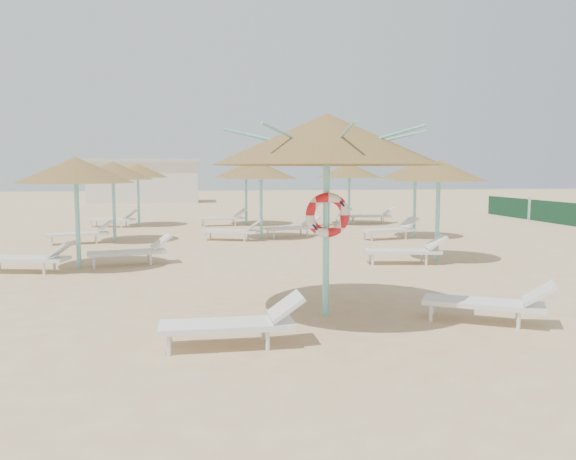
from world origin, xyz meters
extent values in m
plane|color=#D1B37F|center=(0.00, 0.00, 0.00)|extent=(120.00, 120.00, 0.00)
cylinder|color=#7ED8DA|center=(0.12, -0.22, 1.37)|extent=(0.11, 0.11, 2.75)
cone|color=brown|center=(0.12, -0.22, 2.87)|extent=(3.66, 3.66, 0.82)
cylinder|color=#7ED8DA|center=(0.12, -0.22, 2.60)|extent=(0.20, 0.20, 0.12)
cylinder|color=#7ED8DA|center=(0.97, -0.22, 2.83)|extent=(1.65, 0.04, 0.41)
cylinder|color=#7ED8DA|center=(0.72, 0.38, 2.83)|extent=(1.20, 1.20, 0.41)
cylinder|color=#7ED8DA|center=(0.12, 0.63, 2.83)|extent=(0.04, 1.65, 0.41)
cylinder|color=#7ED8DA|center=(-0.47, 0.38, 2.83)|extent=(1.20, 1.20, 0.41)
cylinder|color=#7ED8DA|center=(-0.72, -0.22, 2.83)|extent=(1.65, 0.04, 0.41)
cylinder|color=#7ED8DA|center=(-0.47, -0.81, 2.83)|extent=(1.20, 1.20, 0.41)
cylinder|color=#7ED8DA|center=(0.12, -1.06, 2.83)|extent=(0.04, 1.65, 0.41)
cylinder|color=#7ED8DA|center=(0.72, -0.81, 2.83)|extent=(1.20, 1.20, 0.41)
torus|color=red|center=(0.12, -0.32, 1.66)|extent=(0.72, 0.15, 0.72)
cylinder|color=white|center=(-2.33, -1.93, 0.13)|extent=(0.06, 0.06, 0.27)
cylinder|color=white|center=(-2.33, -1.45, 0.13)|extent=(0.06, 0.06, 0.27)
cylinder|color=white|center=(-1.05, -1.92, 0.13)|extent=(0.06, 0.06, 0.27)
cylinder|color=white|center=(-1.05, -1.44, 0.13)|extent=(0.06, 0.06, 0.27)
cube|color=white|center=(-1.57, -1.68, 0.30)|extent=(1.81, 0.60, 0.08)
cube|color=white|center=(-0.76, -1.68, 0.53)|extent=(0.46, 0.57, 0.35)
cylinder|color=white|center=(1.67, -0.89, 0.13)|extent=(0.06, 0.06, 0.27)
cylinder|color=white|center=(1.90, -0.48, 0.13)|extent=(0.06, 0.06, 0.27)
cylinder|color=white|center=(2.79, -1.52, 0.13)|extent=(0.06, 0.06, 0.27)
cylinder|color=white|center=(3.02, -1.11, 0.13)|extent=(0.06, 0.06, 0.27)
cube|color=white|center=(2.45, -1.06, 0.30)|extent=(1.86, 1.40, 0.08)
cube|color=white|center=(3.15, -1.45, 0.53)|extent=(0.68, 0.72, 0.35)
cylinder|color=#7ED8DA|center=(-4.83, 5.07, 1.15)|extent=(0.11, 0.11, 2.30)
cone|color=brown|center=(-4.83, 5.07, 2.39)|extent=(2.74, 2.74, 0.62)
cylinder|color=#7ED8DA|center=(-4.83, 5.07, 2.15)|extent=(0.20, 0.20, 0.12)
cylinder|color=white|center=(-6.66, 5.09, 0.14)|extent=(0.06, 0.06, 0.28)
cylinder|color=white|center=(-5.45, 4.31, 0.14)|extent=(0.06, 0.06, 0.28)
cylinder|color=white|center=(-5.34, 4.79, 0.14)|extent=(0.06, 0.06, 0.28)
cube|color=white|center=(-5.93, 4.67, 0.32)|extent=(1.99, 1.02, 0.08)
cube|color=white|center=(-5.10, 4.48, 0.56)|extent=(0.61, 0.69, 0.36)
cylinder|color=white|center=(-4.46, 4.95, 0.14)|extent=(0.06, 0.06, 0.28)
cylinder|color=white|center=(-4.57, 5.44, 0.14)|extent=(0.06, 0.06, 0.28)
cylinder|color=white|center=(-3.14, 5.25, 0.14)|extent=(0.06, 0.06, 0.28)
cylinder|color=white|center=(-3.25, 5.74, 0.14)|extent=(0.06, 0.06, 0.28)
cube|color=white|center=(-3.73, 5.37, 0.32)|extent=(1.99, 1.02, 0.08)
cube|color=white|center=(-2.90, 5.56, 0.56)|extent=(0.61, 0.69, 0.36)
cylinder|color=#7ED8DA|center=(-4.74, 10.34, 1.15)|extent=(0.11, 0.11, 2.30)
cone|color=brown|center=(-4.74, 10.34, 2.39)|extent=(2.64, 2.64, 0.59)
cylinder|color=#7ED8DA|center=(-4.74, 10.34, 2.15)|extent=(0.20, 0.20, 0.12)
cylinder|color=white|center=(-6.56, 9.52, 0.14)|extent=(0.06, 0.06, 0.28)
cylinder|color=white|center=(-6.68, 10.00, 0.14)|extent=(0.06, 0.06, 0.28)
cylinder|color=white|center=(-5.25, 9.82, 0.14)|extent=(0.06, 0.06, 0.28)
cylinder|color=white|center=(-5.36, 10.31, 0.14)|extent=(0.06, 0.06, 0.28)
cube|color=white|center=(-5.84, 9.94, 0.32)|extent=(1.99, 1.04, 0.08)
cube|color=white|center=(-5.01, 10.14, 0.56)|extent=(0.61, 0.70, 0.36)
cylinder|color=#7ED8DA|center=(-4.52, 15.93, 1.15)|extent=(0.11, 0.11, 2.30)
cone|color=brown|center=(-4.52, 15.93, 2.39)|extent=(2.61, 2.61, 0.59)
cylinder|color=#7ED8DA|center=(-4.52, 15.93, 2.15)|extent=(0.20, 0.20, 0.12)
cylinder|color=white|center=(-6.46, 15.52, 0.14)|extent=(0.06, 0.06, 0.28)
cylinder|color=white|center=(-6.31, 16.00, 0.14)|extent=(0.06, 0.06, 0.28)
cylinder|color=white|center=(-5.16, 15.13, 0.14)|extent=(0.06, 0.06, 0.28)
cylinder|color=white|center=(-5.02, 15.61, 0.14)|extent=(0.06, 0.06, 0.28)
cube|color=white|center=(-5.62, 15.53, 0.32)|extent=(2.00, 1.14, 0.08)
cube|color=white|center=(-4.80, 15.28, 0.56)|extent=(0.64, 0.71, 0.36)
cylinder|color=#7ED8DA|center=(0.23, 10.47, 1.15)|extent=(0.11, 0.11, 2.30)
cone|color=brown|center=(0.23, 10.47, 2.38)|extent=(2.51, 2.51, 0.56)
cylinder|color=#7ED8DA|center=(0.23, 10.47, 2.15)|extent=(0.20, 0.20, 0.12)
cylinder|color=white|center=(-1.71, 10.09, 0.14)|extent=(0.06, 0.06, 0.28)
cylinder|color=white|center=(-1.55, 10.56, 0.14)|extent=(0.06, 0.06, 0.28)
cylinder|color=white|center=(-0.43, 9.66, 0.14)|extent=(0.06, 0.06, 0.28)
cylinder|color=white|center=(-0.27, 10.13, 0.14)|extent=(0.06, 0.06, 0.28)
cube|color=white|center=(-0.87, 10.07, 0.32)|extent=(2.00, 1.19, 0.08)
cube|color=white|center=(-0.06, 9.80, 0.56)|extent=(0.65, 0.72, 0.36)
cylinder|color=white|center=(0.65, 10.28, 0.14)|extent=(0.06, 0.06, 0.28)
cylinder|color=white|center=(0.49, 10.75, 0.14)|extent=(0.06, 0.06, 0.28)
cylinder|color=white|center=(1.93, 10.71, 0.14)|extent=(0.06, 0.06, 0.28)
cylinder|color=white|center=(1.77, 11.18, 0.14)|extent=(0.06, 0.06, 0.28)
cube|color=white|center=(1.33, 10.77, 0.32)|extent=(2.00, 1.19, 0.08)
cube|color=white|center=(2.14, 11.04, 0.56)|extent=(0.65, 0.72, 0.36)
cylinder|color=#7ED8DA|center=(0.14, 15.72, 1.15)|extent=(0.11, 0.11, 2.30)
cone|color=brown|center=(0.14, 15.72, 2.40)|extent=(2.84, 2.84, 0.64)
cylinder|color=#7ED8DA|center=(0.14, 15.72, 2.15)|extent=(0.20, 0.20, 0.12)
cylinder|color=white|center=(-1.71, 14.95, 0.14)|extent=(0.06, 0.06, 0.28)
cylinder|color=white|center=(-1.79, 15.45, 0.14)|extent=(0.06, 0.06, 0.28)
cylinder|color=white|center=(-0.38, 15.15, 0.14)|extent=(0.06, 0.06, 0.28)
cylinder|color=white|center=(-0.45, 15.64, 0.14)|extent=(0.06, 0.06, 0.28)
cube|color=white|center=(-0.96, 15.32, 0.32)|extent=(1.97, 0.88, 0.08)
cube|color=white|center=(-0.12, 15.44, 0.56)|extent=(0.56, 0.66, 0.36)
cylinder|color=#7ED8DA|center=(4.31, 4.88, 1.15)|extent=(0.11, 0.11, 2.30)
cone|color=brown|center=(4.31, 4.88, 2.38)|extent=(2.44, 2.44, 0.55)
cylinder|color=#7ED8DA|center=(4.31, 4.88, 2.15)|extent=(0.20, 0.20, 0.12)
cylinder|color=white|center=(2.38, 4.36, 0.14)|extent=(0.06, 0.06, 0.28)
cylinder|color=white|center=(2.46, 4.86, 0.14)|extent=(0.06, 0.06, 0.28)
cylinder|color=white|center=(3.71, 4.15, 0.14)|extent=(0.06, 0.06, 0.28)
cylinder|color=white|center=(3.79, 4.64, 0.14)|extent=(0.06, 0.06, 0.28)
cube|color=white|center=(3.21, 4.48, 0.32)|extent=(1.97, 0.91, 0.08)
cube|color=white|center=(4.05, 4.35, 0.56)|extent=(0.57, 0.67, 0.36)
cylinder|color=#7ED8DA|center=(5.68, 9.94, 1.15)|extent=(0.11, 0.11, 2.30)
cone|color=brown|center=(5.68, 9.94, 2.39)|extent=(2.52, 2.52, 0.57)
cylinder|color=#7ED8DA|center=(5.68, 9.94, 2.15)|extent=(0.20, 0.20, 0.12)
cylinder|color=white|center=(3.85, 9.13, 0.14)|extent=(0.06, 0.06, 0.28)
cylinder|color=white|center=(3.75, 9.62, 0.14)|extent=(0.06, 0.06, 0.28)
cylinder|color=white|center=(5.17, 9.42, 0.14)|extent=(0.06, 0.06, 0.28)
cylinder|color=white|center=(5.06, 9.90, 0.14)|extent=(0.06, 0.06, 0.28)
cube|color=white|center=(4.58, 9.54, 0.32)|extent=(1.99, 1.01, 0.08)
cube|color=white|center=(5.41, 9.72, 0.56)|extent=(0.60, 0.69, 0.36)
cylinder|color=#7ED8DA|center=(4.71, 15.25, 1.15)|extent=(0.11, 0.11, 2.30)
cone|color=brown|center=(4.71, 15.25, 2.40)|extent=(2.86, 2.86, 0.64)
cylinder|color=#7ED8DA|center=(4.71, 15.25, 2.15)|extent=(0.20, 0.20, 0.12)
cylinder|color=white|center=(2.86, 14.49, 0.14)|extent=(0.06, 0.06, 0.28)
cylinder|color=white|center=(2.79, 14.99, 0.14)|extent=(0.06, 0.06, 0.28)
cylinder|color=white|center=(4.19, 14.68, 0.14)|extent=(0.06, 0.06, 0.28)
cylinder|color=white|center=(4.12, 15.18, 0.14)|extent=(0.06, 0.06, 0.28)
cube|color=white|center=(3.61, 14.85, 0.32)|extent=(1.97, 0.88, 0.08)
cube|color=white|center=(4.46, 14.97, 0.56)|extent=(0.56, 0.66, 0.36)
cylinder|color=white|center=(4.99, 15.42, 0.14)|extent=(0.06, 0.06, 0.28)
cylinder|color=white|center=(5.06, 15.91, 0.14)|extent=(0.06, 0.06, 0.28)
cylinder|color=white|center=(6.32, 15.23, 0.14)|extent=(0.06, 0.06, 0.28)
cylinder|color=white|center=(6.39, 15.72, 0.14)|extent=(0.06, 0.06, 0.28)
cube|color=white|center=(5.81, 15.55, 0.32)|extent=(1.97, 0.88, 0.08)
cube|color=white|center=(6.66, 15.44, 0.56)|extent=(0.56, 0.66, 0.36)
cube|color=silver|center=(-6.00, 35.00, 1.50)|extent=(8.00, 4.00, 3.00)
cube|color=beige|center=(-6.00, 35.00, 3.12)|extent=(8.40, 4.40, 0.25)
cube|color=#17462E|center=(14.00, 14.00, 0.50)|extent=(0.08, 3.80, 1.00)
cube|color=#17462E|center=(14.00, 18.00, 0.50)|extent=(0.08, 3.80, 1.00)
cylinder|color=#7ED8DA|center=(14.00, 16.10, 0.55)|extent=(0.08, 0.08, 1.10)
camera|label=1|loc=(-1.91, -9.08, 2.36)|focal=35.00mm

